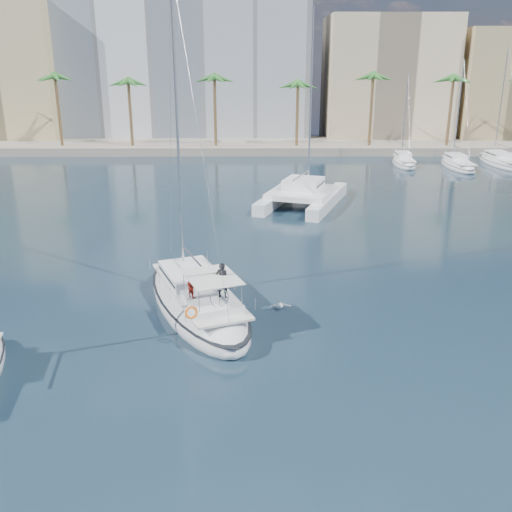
{
  "coord_description": "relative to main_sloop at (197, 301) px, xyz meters",
  "views": [
    {
      "loc": [
        0.01,
        -28.49,
        13.11
      ],
      "look_at": [
        0.14,
        1.5,
        2.82
      ],
      "focal_mm": 40.0,
      "sensor_mm": 36.0,
      "label": 1
    }
  ],
  "objects": [
    {
      "name": "building_beige",
      "position": [
        25.1,
        69.59,
        9.44
      ],
      "size": [
        20.0,
        14.0,
        20.0
      ],
      "primitive_type": "cube",
      "color": "beige",
      "rests_on": "ground"
    },
    {
      "name": "catamaran",
      "position": [
        7.83,
        24.58,
        0.59
      ],
      "size": [
        9.89,
        13.54,
        17.75
      ],
      "rotation": [
        0.0,
        0.0,
        -0.35
      ],
      "color": "silver",
      "rests_on": "ground"
    },
    {
      "name": "moored_yacht_a",
      "position": [
        23.1,
        46.59,
        -0.56
      ],
      "size": [
        3.37,
        9.52,
        11.9
      ],
      "primitive_type": null,
      "rotation": [
        0.0,
        0.0,
        -0.07
      ],
      "color": "silver",
      "rests_on": "ground"
    },
    {
      "name": "moored_yacht_b",
      "position": [
        29.6,
        44.59,
        -0.56
      ],
      "size": [
        3.32,
        10.83,
        13.72
      ],
      "primitive_type": null,
      "rotation": [
        0.0,
        0.0,
        -0.02
      ],
      "color": "silver",
      "rests_on": "ground"
    },
    {
      "name": "quay",
      "position": [
        3.1,
        60.59,
        0.04
      ],
      "size": [
        120.0,
        14.0,
        1.2
      ],
      "primitive_type": "cube",
      "color": "gray",
      "rests_on": "ground"
    },
    {
      "name": "seagull",
      "position": [
        4.61,
        0.03,
        -0.26
      ],
      "size": [
        1.15,
        0.49,
        0.21
      ],
      "color": "silver",
      "rests_on": "ground"
    },
    {
      "name": "building_modern",
      "position": [
        -8.9,
        72.59,
        13.44
      ],
      "size": [
        42.0,
        16.0,
        28.0
      ],
      "primitive_type": "cube",
      "color": "silver",
      "rests_on": "ground"
    },
    {
      "name": "palm_centre",
      "position": [
        3.1,
        56.59,
        9.72
      ],
      "size": [
        3.6,
        3.6,
        12.3
      ],
      "color": "brown",
      "rests_on": "ground"
    },
    {
      "name": "palm_right",
      "position": [
        37.1,
        56.59,
        9.72
      ],
      "size": [
        3.6,
        3.6,
        12.3
      ],
      "color": "brown",
      "rests_on": "ground"
    },
    {
      "name": "main_sloop",
      "position": [
        0.0,
        0.0,
        0.0
      ],
      "size": [
        8.54,
        13.35,
        18.93
      ],
      "rotation": [
        0.0,
        0.0,
        0.38
      ],
      "color": "silver",
      "rests_on": "ground"
    },
    {
      "name": "palm_left",
      "position": [
        -30.9,
        56.59,
        9.72
      ],
      "size": [
        3.6,
        3.6,
        12.3
      ],
      "color": "brown",
      "rests_on": "ground"
    },
    {
      "name": "moored_yacht_c",
      "position": [
        36.1,
        46.59,
        -0.56
      ],
      "size": [
        3.98,
        12.33,
        15.54
      ],
      "primitive_type": null,
      "rotation": [
        0.0,
        0.0,
        0.03
      ],
      "color": "silver",
      "rests_on": "ground"
    },
    {
      "name": "building_tan_right",
      "position": [
        45.1,
        67.59,
        8.44
      ],
      "size": [
        18.0,
        12.0,
        18.0
      ],
      "primitive_type": "cube",
      "color": "tan",
      "rests_on": "ground"
    },
    {
      "name": "ground",
      "position": [
        3.1,
        -0.41,
        -0.56
      ],
      "size": [
        160.0,
        160.0,
        0.0
      ],
      "primitive_type": "plane",
      "color": "black",
      "rests_on": "ground"
    }
  ]
}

